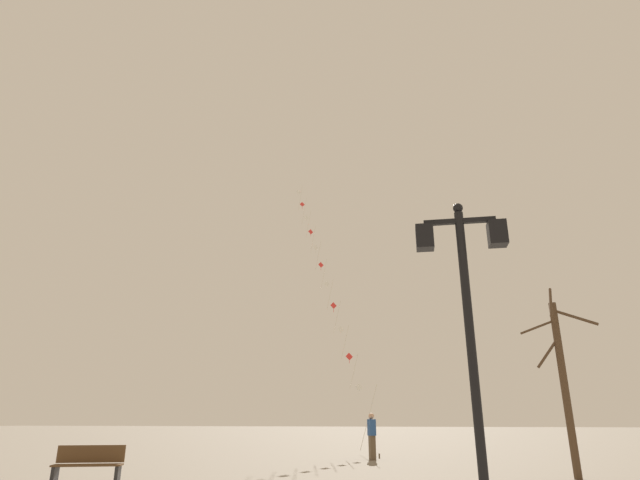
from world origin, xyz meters
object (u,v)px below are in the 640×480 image
object	(u,v)px
bare_tree	(563,378)
park_bench	(88,465)
twin_lantern_lamp_post	(466,292)
kite_train	(325,277)
kite_flyer	(372,435)

from	to	relation	value
bare_tree	park_bench	size ratio (longest dim) A/B	3.10
bare_tree	park_bench	bearing A→B (deg)	-164.66
twin_lantern_lamp_post	kite_train	distance (m)	22.53
twin_lantern_lamp_post	bare_tree	distance (m)	8.34
twin_lantern_lamp_post	bare_tree	size ratio (longest dim) A/B	0.94
kite_flyer	park_bench	bearing A→B (deg)	122.94
kite_flyer	park_bench	distance (m)	10.90
kite_train	park_bench	xyz separation A→B (m)	(-3.10, -16.61, -8.95)
kite_train	bare_tree	bearing A→B (deg)	-56.20
twin_lantern_lamp_post	park_bench	world-z (taller)	twin_lantern_lamp_post
bare_tree	kite_flyer	bearing A→B (deg)	135.82
twin_lantern_lamp_post	bare_tree	bearing A→B (deg)	66.92
kite_train	kite_flyer	distance (m)	11.85
kite_flyer	park_bench	xyz separation A→B (m)	(-6.20, -8.95, -0.45)
park_bench	kite_train	bearing A→B (deg)	61.16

